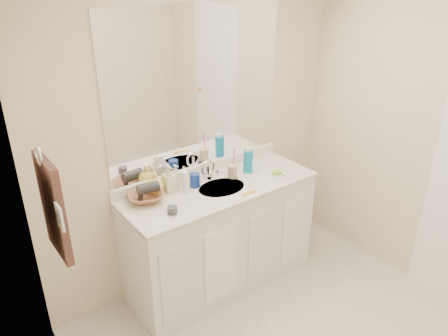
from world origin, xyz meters
TOP-DOWN VIEW (x-y plane):
  - wall_back at (0.00, 1.30)m, footprint 2.60×0.02m
  - wall_left at (-1.30, 0.00)m, footprint 0.02×2.60m
  - vanity_cabinet at (0.00, 1.02)m, footprint 1.50×0.55m
  - countertop at (0.00, 1.02)m, footprint 1.52×0.57m
  - backsplash at (0.00, 1.29)m, footprint 1.52×0.03m
  - sink_basin at (0.00, 1.00)m, footprint 0.37×0.37m
  - faucet at (0.00, 1.18)m, footprint 0.02×0.02m
  - mirror at (0.00, 1.29)m, footprint 1.48×0.01m
  - blue_mug at (-0.15, 1.13)m, footprint 0.09×0.09m
  - tan_cup at (0.17, 1.09)m, footprint 0.10×0.10m
  - toothbrush at (0.18, 1.09)m, footprint 0.02×0.04m
  - mouthwash_bottle at (0.33, 1.10)m, footprint 0.08×0.08m
  - soap_dish at (0.46, 0.90)m, footprint 0.12×0.10m
  - green_soap at (0.46, 0.90)m, footprint 0.08×0.07m
  - orange_comb at (0.10, 0.81)m, footprint 0.12×0.03m
  - dark_jar at (-0.48, 0.90)m, footprint 0.08×0.08m
  - extra_white_bottle at (-0.25, 1.11)m, footprint 0.06×0.06m
  - soap_bottle_white at (-0.27, 1.21)m, footprint 0.08×0.08m
  - soap_bottle_cream at (-0.33, 1.19)m, footprint 0.09×0.09m
  - soap_bottle_yellow at (-0.44, 1.22)m, footprint 0.17×0.17m
  - wicker_basket at (-0.54, 1.16)m, footprint 0.33×0.33m
  - hair_dryer at (-0.52, 1.16)m, footprint 0.16×0.10m
  - towel_ring at (-1.27, 0.77)m, footprint 0.01×0.11m
  - hand_towel at (-1.25, 0.77)m, footprint 0.04×0.32m
  - switch_plate at (-1.27, 0.57)m, footprint 0.01×0.08m

SIDE VIEW (x-z plane):
  - vanity_cabinet at x=0.00m, z-range 0.00..0.85m
  - countertop at x=0.00m, z-range 0.85..0.88m
  - sink_basin at x=0.00m, z-range 0.86..0.88m
  - orange_comb at x=0.10m, z-range 0.88..0.89m
  - soap_dish at x=0.46m, z-range 0.88..0.89m
  - green_soap at x=0.46m, z-range 0.89..0.92m
  - dark_jar at x=-0.48m, z-range 0.88..0.93m
  - wicker_basket at x=-0.54m, z-range 0.88..0.94m
  - backsplash at x=0.00m, z-range 0.88..0.96m
  - blue_mug at x=-0.15m, z-range 0.88..0.98m
  - tan_cup at x=0.17m, z-range 0.88..0.98m
  - faucet at x=0.00m, z-range 0.88..0.99m
  - extra_white_bottle at x=-0.25m, z-range 0.88..1.04m
  - soap_bottle_yellow at x=-0.44m, z-range 0.88..1.05m
  - soap_bottle_white at x=-0.27m, z-range 0.88..1.06m
  - hair_dryer at x=-0.52m, z-range 0.93..1.01m
  - mouthwash_bottle at x=0.33m, z-range 0.88..1.06m
  - soap_bottle_cream at x=-0.33m, z-range 0.88..1.08m
  - toothbrush at x=0.18m, z-range 0.93..1.13m
  - wall_back at x=0.00m, z-range 0.00..2.40m
  - wall_left at x=-1.30m, z-range 0.00..2.40m
  - hand_towel at x=-1.25m, z-range 0.98..1.52m
  - switch_plate at x=-1.27m, z-range 1.24..1.36m
  - towel_ring at x=-1.27m, z-range 1.49..1.61m
  - mirror at x=0.00m, z-range 0.96..2.16m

